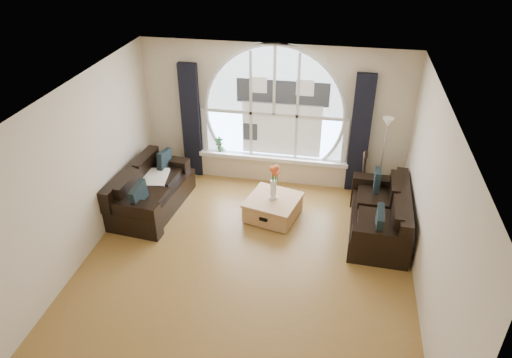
% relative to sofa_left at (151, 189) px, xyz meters
% --- Properties ---
extents(ground, '(5.00, 5.50, 0.01)m').
position_rel_sofa_left_xyz_m(ground, '(1.97, -1.28, -0.40)').
color(ground, brown).
rests_on(ground, ground).
extents(ceiling, '(5.00, 5.50, 0.01)m').
position_rel_sofa_left_xyz_m(ceiling, '(1.97, -1.28, 2.30)').
color(ceiling, silver).
rests_on(ceiling, ground).
extents(wall_back, '(5.00, 0.01, 2.70)m').
position_rel_sofa_left_xyz_m(wall_back, '(1.97, 1.47, 0.95)').
color(wall_back, beige).
rests_on(wall_back, ground).
extents(wall_front, '(5.00, 0.01, 2.70)m').
position_rel_sofa_left_xyz_m(wall_front, '(1.97, -4.03, 0.95)').
color(wall_front, beige).
rests_on(wall_front, ground).
extents(wall_left, '(0.01, 5.50, 2.70)m').
position_rel_sofa_left_xyz_m(wall_left, '(-0.53, -1.28, 0.95)').
color(wall_left, beige).
rests_on(wall_left, ground).
extents(wall_right, '(0.01, 5.50, 2.70)m').
position_rel_sofa_left_xyz_m(wall_right, '(4.47, -1.28, 0.95)').
color(wall_right, beige).
rests_on(wall_right, ground).
extents(attic_slope, '(0.92, 5.50, 0.72)m').
position_rel_sofa_left_xyz_m(attic_slope, '(4.17, -1.28, 1.95)').
color(attic_slope, silver).
rests_on(attic_slope, ground).
extents(arched_window, '(2.60, 0.06, 2.15)m').
position_rel_sofa_left_xyz_m(arched_window, '(1.97, 1.44, 1.23)').
color(arched_window, silver).
rests_on(arched_window, wall_back).
extents(window_sill, '(2.90, 0.22, 0.08)m').
position_rel_sofa_left_xyz_m(window_sill, '(1.97, 1.37, 0.11)').
color(window_sill, white).
rests_on(window_sill, wall_back).
extents(window_frame, '(2.76, 0.08, 2.15)m').
position_rel_sofa_left_xyz_m(window_frame, '(1.97, 1.41, 1.23)').
color(window_frame, white).
rests_on(window_frame, wall_back).
extents(neighbor_house, '(1.70, 0.02, 1.50)m').
position_rel_sofa_left_xyz_m(neighbor_house, '(2.12, 1.42, 1.10)').
color(neighbor_house, silver).
rests_on(neighbor_house, wall_back).
extents(curtain_left, '(0.35, 0.12, 2.30)m').
position_rel_sofa_left_xyz_m(curtain_left, '(0.37, 1.35, 0.75)').
color(curtain_left, black).
rests_on(curtain_left, ground).
extents(curtain_right, '(0.35, 0.12, 2.30)m').
position_rel_sofa_left_xyz_m(curtain_right, '(3.57, 1.35, 0.75)').
color(curtain_right, black).
rests_on(curtain_right, ground).
extents(sofa_left, '(1.08, 1.88, 0.80)m').
position_rel_sofa_left_xyz_m(sofa_left, '(0.00, 0.00, 0.00)').
color(sofa_left, black).
rests_on(sofa_left, ground).
extents(sofa_right, '(0.96, 1.83, 0.80)m').
position_rel_sofa_left_xyz_m(sofa_right, '(3.96, -0.00, 0.00)').
color(sofa_right, black).
rests_on(sofa_right, ground).
extents(coffee_chest, '(1.04, 1.04, 0.42)m').
position_rel_sofa_left_xyz_m(coffee_chest, '(2.18, 0.12, -0.19)').
color(coffee_chest, '#AD7A49').
rests_on(coffee_chest, ground).
extents(throw_blanket, '(0.63, 0.63, 0.10)m').
position_rel_sofa_left_xyz_m(throw_blanket, '(-0.05, 0.19, 0.10)').
color(throw_blanket, silver).
rests_on(throw_blanket, sofa_left).
extents(vase_flowers, '(0.24, 0.24, 0.70)m').
position_rel_sofa_left_xyz_m(vase_flowers, '(2.17, 0.15, 0.37)').
color(vase_flowers, white).
rests_on(vase_flowers, coffee_chest).
extents(floor_lamp, '(0.24, 0.24, 1.60)m').
position_rel_sofa_left_xyz_m(floor_lamp, '(4.00, 1.15, 0.40)').
color(floor_lamp, '#B2B2B2').
rests_on(floor_lamp, ground).
extents(guitar, '(0.42, 0.34, 1.06)m').
position_rel_sofa_left_xyz_m(guitar, '(3.69, 0.99, 0.13)').
color(guitar, brown).
rests_on(guitar, ground).
extents(potted_plant, '(0.19, 0.15, 0.31)m').
position_rel_sofa_left_xyz_m(potted_plant, '(0.90, 1.37, 0.30)').
color(potted_plant, '#1E6023').
rests_on(potted_plant, window_sill).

